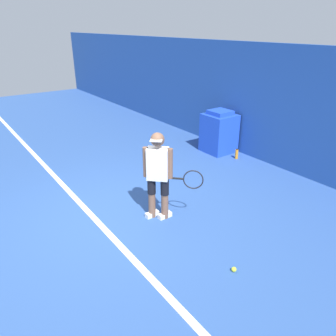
% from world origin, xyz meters
% --- Properties ---
extents(ground_plane, '(24.00, 24.00, 0.00)m').
position_xyz_m(ground_plane, '(0.00, 0.00, 0.00)').
color(ground_plane, '#2D5193').
extents(back_wall, '(24.00, 0.10, 2.66)m').
position_xyz_m(back_wall, '(0.00, 4.12, 1.33)').
color(back_wall, '#234C99').
rests_on(back_wall, ground_plane).
extents(court_baseline, '(21.60, 0.10, 0.01)m').
position_xyz_m(court_baseline, '(0.00, -0.29, 0.01)').
color(court_baseline, white).
rests_on(court_baseline, ground_plane).
extents(tennis_player, '(0.72, 0.72, 1.50)m').
position_xyz_m(tennis_player, '(0.52, 0.64, 0.83)').
color(tennis_player, brown).
rests_on(tennis_player, ground_plane).
extents(tennis_ball, '(0.07, 0.07, 0.07)m').
position_xyz_m(tennis_ball, '(2.22, 0.69, 0.03)').
color(tennis_ball, '#D1E533').
rests_on(tennis_ball, ground_plane).
extents(covered_chair, '(0.72, 0.71, 1.07)m').
position_xyz_m(covered_chair, '(-1.21, 3.67, 0.51)').
color(covered_chair, blue).
rests_on(covered_chair, ground_plane).
extents(water_bottle, '(0.07, 0.07, 0.25)m').
position_xyz_m(water_bottle, '(-0.56, 3.67, 0.12)').
color(water_bottle, orange).
rests_on(water_bottle, ground_plane).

